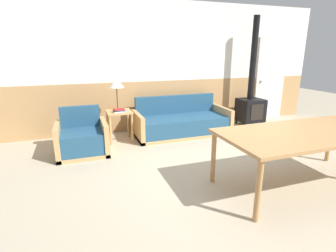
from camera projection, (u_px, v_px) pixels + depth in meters
name	position (u px, v px, depth m)	size (l,w,h in m)	color
ground_plane	(238.00, 174.00, 3.72)	(16.00, 16.00, 0.00)	#B2A58C
wall_back	(174.00, 67.00, 5.73)	(7.20, 0.06, 2.70)	tan
couch	(181.00, 123.00, 5.46)	(1.95, 0.86, 0.77)	tan
armchair	(82.00, 140.00, 4.41)	(0.83, 0.74, 0.76)	tan
side_table	(119.00, 117.00, 5.00)	(0.46, 0.46, 0.59)	tan
table_lamp	(116.00, 84.00, 4.90)	(0.28, 0.28, 0.61)	#4C3823
book_stack	(119.00, 110.00, 4.87)	(0.24, 0.16, 0.07)	white
dining_table	(306.00, 136.00, 3.25)	(2.16, 1.03, 0.73)	#B27F4C
wood_stove	(251.00, 101.00, 6.06)	(0.54, 0.51, 2.43)	black
entry_door	(270.00, 79.00, 6.60)	(0.84, 0.09, 2.01)	silver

